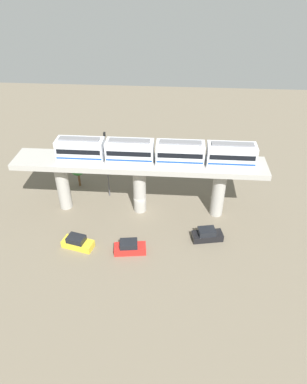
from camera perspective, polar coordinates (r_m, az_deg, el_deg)
The scene contains 8 objects.
ground_plane at distance 53.45m, azimuth -2.23°, elevation -2.95°, with size 120.00×120.00×0.00m, color #706654.
viaduct at distance 49.62m, azimuth -2.41°, elevation 3.18°, with size 5.20×35.80×8.70m.
train at distance 47.67m, azimuth 0.23°, elevation 6.67°, with size 2.64×27.45×3.24m.
parked_car_yellow at distance 47.84m, azimuth -12.49°, elevation -8.19°, with size 2.75×4.51×1.76m.
parked_car_red at distance 46.16m, azimuth -3.97°, elevation -9.16°, with size 2.35×4.40×1.76m.
parked_car_black at distance 48.43m, azimuth 8.87°, elevation -7.04°, with size 2.58×4.47×1.76m.
tree_near_viaduct at distance 58.50m, azimuth -12.47°, elevation 3.83°, with size 2.50×2.50×4.66m.
signal_post at distance 53.59m, azimuth -7.74°, elevation 4.80°, with size 0.44×0.28×11.30m.
Camera 1 is at (-41.88, -5.26, 32.80)m, focal length 32.16 mm.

